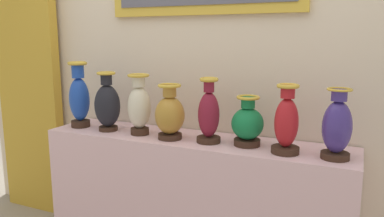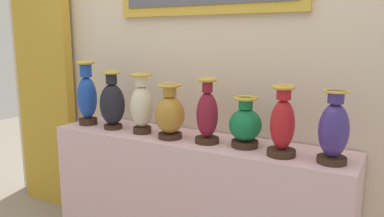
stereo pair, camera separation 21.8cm
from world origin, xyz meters
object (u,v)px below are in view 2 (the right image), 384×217
Objects in this scene: vase_indigo at (334,131)px; vase_emerald at (245,125)px; vase_sapphire at (87,96)px; vase_crimson at (282,125)px; vase_burgundy at (207,115)px; vase_ochre at (170,114)px; vase_onyx at (112,103)px; vase_ivory at (142,105)px.

vase_emerald is at bearing 174.35° from vase_indigo.
vase_crimson is at bearing -1.19° from vase_sapphire.
vase_burgundy reaches higher than vase_emerald.
vase_sapphire is at bearing 179.32° from vase_indigo.
vase_ochre is 0.47m from vase_emerald.
vase_indigo is at bearing -1.52° from vase_burgundy.
vase_onyx is 0.72m from vase_burgundy.
vase_onyx reaches higher than vase_ochre.
vase_burgundy is 1.03× the size of vase_crimson.
vase_sapphire reaches higher than vase_emerald.
vase_ochre is 0.25m from vase_burgundy.
vase_ivory is 0.47m from vase_burgundy.
vase_crimson is (0.23, -0.06, 0.04)m from vase_emerald.
vase_burgundy is 0.23m from vase_emerald.
vase_crimson reaches higher than vase_indigo.
vase_onyx is 1.17m from vase_crimson.
vase_emerald is at bearing 7.21° from vase_burgundy.
vase_sapphire is 1.34× the size of vase_ochre.
vase_crimson is (0.92, -0.02, -0.02)m from vase_ivory.
vase_crimson is at bearing -177.83° from vase_indigo.
vase_sapphire is at bearing 178.00° from vase_ochre.
vase_burgundy reaches higher than vase_crimson.
vase_onyx is 0.94m from vase_emerald.
vase_burgundy reaches higher than vase_ochre.
vase_indigo is at bearing -0.59° from vase_ivory.
vase_ivory reaches higher than vase_burgundy.
vase_ivory is (0.25, 0.00, 0.01)m from vase_onyx.
vase_indigo is at bearing -0.68° from vase_sapphire.
vase_sapphire reaches higher than vase_ivory.
vase_ivory is 1.15× the size of vase_ochre.
vase_indigo is (1.66, -0.02, -0.04)m from vase_sapphire.
vase_ivory is at bearing -0.90° from vase_sapphire.
vase_ivory is (0.49, -0.01, -0.02)m from vase_sapphire.
vase_ivory reaches higher than vase_emerald.
vase_onyx is 1.02× the size of vase_burgundy.
vase_ivory is 1.01× the size of vase_burgundy.
vase_ochre reaches higher than vase_emerald.
vase_sapphire reaches higher than vase_burgundy.
vase_indigo reaches higher than vase_ochre.
vase_ochre is (0.47, -0.02, -0.02)m from vase_onyx.
vase_onyx is 0.25m from vase_ivory.
vase_ochre is at bearing 179.65° from vase_crimson.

